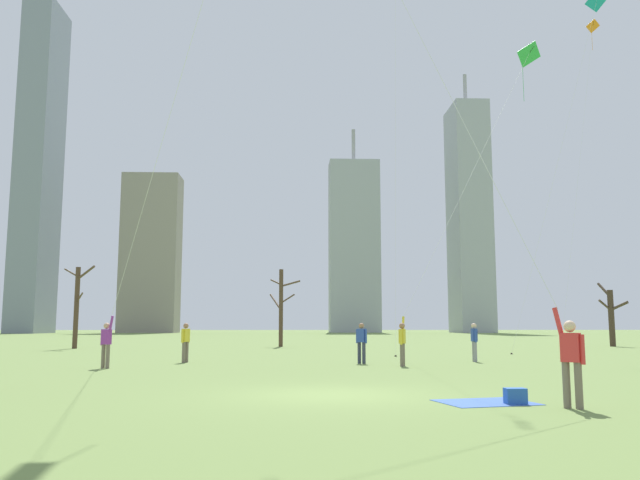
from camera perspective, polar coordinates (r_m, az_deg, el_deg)
ground_plane at (r=14.71m, az=1.03°, el=-13.49°), size 400.00×400.00×0.00m
kite_flyer_foreground_right_pink at (r=14.96m, az=13.78°, el=6.40°), size 4.62×8.48×18.09m
kite_flyer_midfield_left_white at (r=23.64m, az=-16.97°, el=-3.69°), size 5.24×6.41×14.61m
kite_flyer_foreground_left_green at (r=28.18m, az=11.08°, el=-0.08°), size 10.12×10.46×17.50m
bystander_strolling_midfield at (r=28.50m, az=13.44°, el=-8.58°), size 0.22×0.51×1.62m
bystander_watching_nearby at (r=26.46m, az=3.67°, el=-8.86°), size 0.42×0.37×1.62m
bystander_far_off_by_trees at (r=27.74m, az=-11.76°, el=-8.66°), size 0.33×0.47×1.62m
distant_kite_drifting_left_teal at (r=39.65m, az=22.80°, el=17.23°), size 5.32×2.45×19.61m
distant_kite_drifting_right_orange at (r=53.46m, az=22.69°, el=14.78°), size 4.56×1.27×24.13m
picnic_spot at (r=13.61m, az=15.78°, el=-13.30°), size 2.07×1.77×0.31m
bare_tree_leftmost at (r=47.41m, az=-3.45°, el=-5.75°), size 2.31×1.86×5.59m
bare_tree_left_of_center at (r=52.14m, az=24.27°, el=-6.04°), size 1.87×2.36×4.71m
bare_tree_rightmost at (r=46.16m, az=-20.62°, el=-5.33°), size 2.27×0.95×5.47m
skyline_tall_tower at (r=141.47m, az=-23.50°, el=6.06°), size 5.82×11.45×66.44m
skyline_short_annex at (r=139.33m, az=-14.65°, el=-1.14°), size 11.52×7.62×32.83m
skyline_squat_block at (r=140.54m, az=3.03°, el=-0.53°), size 10.81×6.80×44.70m
skyline_slender_spire at (r=142.31m, az=12.99°, el=1.96°), size 7.17×11.72×56.45m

